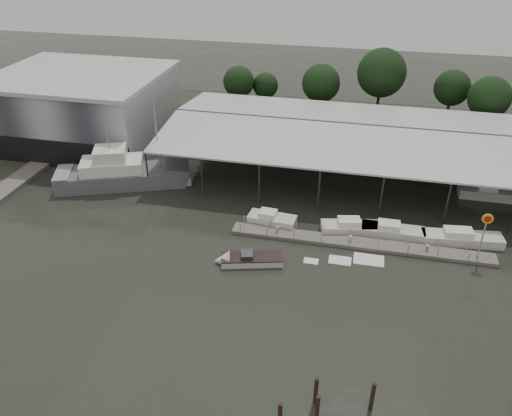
% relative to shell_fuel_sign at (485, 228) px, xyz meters
% --- Properties ---
extents(ground, '(200.00, 200.00, 0.00)m').
position_rel_shell_fuel_sign_xyz_m(ground, '(-27.00, -9.99, -3.93)').
color(ground, '#242921').
rests_on(ground, ground).
extents(land_strip_far, '(140.00, 30.00, 0.30)m').
position_rel_shell_fuel_sign_xyz_m(land_strip_far, '(-27.00, 32.01, -3.83)').
color(land_strip_far, '#373B2C').
rests_on(land_strip_far, ground).
extents(land_strip_west, '(20.00, 40.00, 0.30)m').
position_rel_shell_fuel_sign_xyz_m(land_strip_west, '(-67.00, 20.01, -3.83)').
color(land_strip_west, '#373B2C').
rests_on(land_strip_west, ground).
extents(storage_warehouse, '(24.50, 20.50, 10.50)m').
position_rel_shell_fuel_sign_xyz_m(storage_warehouse, '(-55.00, 19.95, 1.36)').
color(storage_warehouse, '#AAB1B6').
rests_on(storage_warehouse, ground).
extents(covered_boat_shed, '(58.24, 24.00, 6.96)m').
position_rel_shell_fuel_sign_xyz_m(covered_boat_shed, '(-10.00, 18.01, 2.20)').
color(covered_boat_shed, silver).
rests_on(covered_boat_shed, ground).
extents(trawler_dock, '(3.00, 18.00, 0.50)m').
position_rel_shell_fuel_sign_xyz_m(trawler_dock, '(-57.00, 4.01, -3.68)').
color(trawler_dock, slate).
rests_on(trawler_dock, ground).
extents(floating_dock, '(28.00, 2.00, 1.40)m').
position_rel_shell_fuel_sign_xyz_m(floating_dock, '(-12.00, 0.01, -3.72)').
color(floating_dock, slate).
rests_on(floating_dock, ground).
extents(shell_fuel_sign, '(1.10, 0.18, 5.55)m').
position_rel_shell_fuel_sign_xyz_m(shell_fuel_sign, '(0.00, 0.00, 0.00)').
color(shell_fuel_sign, '#96999C').
rests_on(shell_fuel_sign, ground).
extents(grey_trawler, '(17.64, 10.53, 8.84)m').
position_rel_shell_fuel_sign_xyz_m(grey_trawler, '(-43.04, 7.33, -2.35)').
color(grey_trawler, '#585E61').
rests_on(grey_trawler, ground).
extents(white_sailboat, '(9.45, 4.40, 13.15)m').
position_rel_shell_fuel_sign_xyz_m(white_sailboat, '(-38.97, 8.98, -3.27)').
color(white_sailboat, silver).
rests_on(white_sailboat, ground).
extents(speedboat_underway, '(17.64, 6.33, 2.00)m').
position_rel_shell_fuel_sign_xyz_m(speedboat_underway, '(-23.16, -5.75, -3.53)').
color(speedboat_underway, silver).
rests_on(speedboat_underway, ground).
extents(moored_cruiser_0, '(5.64, 2.70, 1.70)m').
position_rel_shell_fuel_sign_xyz_m(moored_cruiser_0, '(-22.07, 2.07, -3.31)').
color(moored_cruiser_0, silver).
rests_on(moored_cruiser_0, ground).
extents(moored_cruiser_1, '(7.38, 3.58, 1.70)m').
position_rel_shell_fuel_sign_xyz_m(moored_cruiser_1, '(-12.89, 2.42, -3.31)').
color(moored_cruiser_1, silver).
rests_on(moored_cruiser_1, ground).
extents(moored_cruiser_2, '(6.86, 2.21, 1.70)m').
position_rel_shell_fuel_sign_xyz_m(moored_cruiser_2, '(-8.54, 2.63, -3.31)').
color(moored_cruiser_2, silver).
rests_on(moored_cruiser_2, ground).
extents(moored_cruiser_3, '(8.65, 3.13, 1.70)m').
position_rel_shell_fuel_sign_xyz_m(moored_cruiser_3, '(-1.25, 2.88, -3.31)').
color(moored_cruiser_3, silver).
rests_on(moored_cruiser_3, ground).
extents(horizon_tree_line, '(69.98, 11.82, 12.03)m').
position_rel_shell_fuel_sign_xyz_m(horizon_tree_line, '(-3.73, 37.81, 2.42)').
color(horizon_tree_line, '#2F2215').
rests_on(horizon_tree_line, ground).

